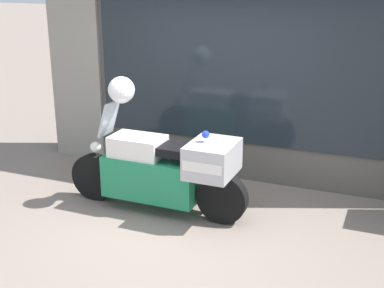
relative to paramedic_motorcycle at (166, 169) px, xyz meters
The scene contains 5 objects.
ground_plane 0.78m from the paramedic_motorcycle, 54.69° to the right, with size 60.00×60.00×0.00m, color gray.
shop_building 2.03m from the paramedic_motorcycle, 92.43° to the left, with size 5.67×0.55×3.72m.
window_display 1.72m from the paramedic_motorcycle, 67.07° to the left, with size 4.38×0.30×2.09m.
paramedic_motorcycle is the anchor object (origin of this frame).
white_helmet 1.08m from the paramedic_motorcycle, behind, with size 0.32×0.32×0.32m, color white.
Camera 1 is at (2.22, -4.97, 2.89)m, focal length 50.00 mm.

